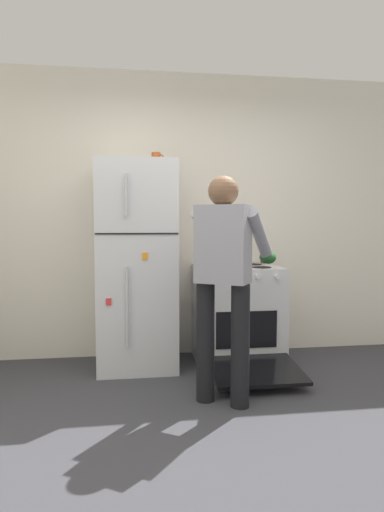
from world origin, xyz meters
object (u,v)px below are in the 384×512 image
(refrigerator, at_px, (137,265))
(red_pot, at_px, (222,261))
(pepper_mill, at_px, (263,254))
(person_cook, at_px, (225,268))
(stove_range, at_px, (238,315))
(coffee_mug, at_px, (156,158))

(refrigerator, bearing_deg, red_pot, -3.75)
(refrigerator, height_order, pepper_mill, refrigerator)
(person_cook, height_order, pepper_mill, person_cook)
(stove_range, distance_m, person_cook, 1.08)
(refrigerator, xyz_separation_m, stove_range, (0.92, -0.02, -0.47))
(person_cook, xyz_separation_m, coffee_mug, (-0.42, 0.95, 0.89))
(stove_range, height_order, coffee_mug, coffee_mug)
(person_cook, distance_m, coffee_mug, 1.37)
(pepper_mill, bearing_deg, red_pot, -151.48)
(stove_range, relative_size, pepper_mill, 6.80)
(red_pot, relative_size, pepper_mill, 1.88)
(person_cook, relative_size, pepper_mill, 9.03)
(refrigerator, bearing_deg, person_cook, -56.35)
(stove_range, distance_m, coffee_mug, 1.60)
(refrigerator, relative_size, stove_range, 1.50)
(refrigerator, height_order, person_cook, refrigerator)
(red_pot, xyz_separation_m, pepper_mill, (0.46, 0.25, 0.04))
(red_pot, bearing_deg, refrigerator, 176.25)
(person_cook, bearing_deg, red_pot, 79.42)
(refrigerator, bearing_deg, coffee_mug, 15.40)
(stove_range, xyz_separation_m, person_cook, (-0.32, -0.88, 0.53))
(pepper_mill, bearing_deg, person_cook, -119.34)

